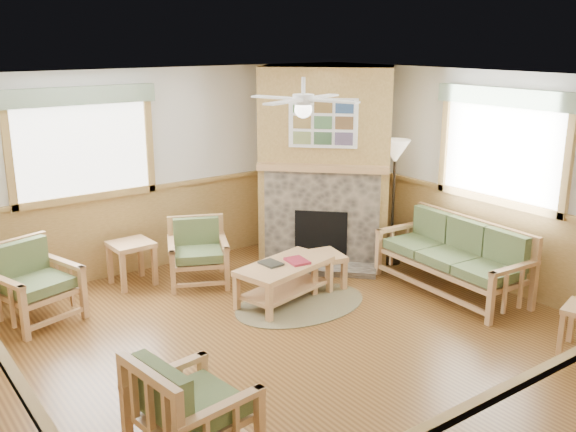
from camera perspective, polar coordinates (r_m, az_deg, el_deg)
floor at (r=6.85m, az=0.75°, el=-11.19°), size 6.00×6.00×0.01m
ceiling at (r=6.12m, az=0.85°, el=12.02°), size 6.00×6.00×0.01m
wall_back at (r=8.87m, az=-10.92°, el=4.10°), size 6.00×0.02×2.70m
wall_right at (r=8.45m, az=17.34°, el=3.08°), size 0.02×6.00×2.70m
wainscot at (r=6.62m, az=0.77°, el=-6.90°), size 6.00×6.00×1.10m
fireplace at (r=9.16m, az=3.39°, el=4.71°), size 3.11×3.11×2.70m
window_back at (r=8.27m, az=-18.25°, el=11.04°), size 1.90×0.16×1.50m
window_right at (r=8.13m, az=18.99°, el=10.91°), size 0.16×1.90×1.50m
ceiling_fan at (r=6.54m, az=1.38°, el=11.90°), size 1.59×1.59×0.36m
sofa at (r=8.22m, az=14.31°, el=-3.58°), size 1.99×0.91×0.90m
armchair_back_left at (r=7.69m, az=-21.58°, el=-5.59°), size 0.98×0.98×0.89m
armchair_back_right at (r=8.32m, az=-8.01°, el=-3.27°), size 0.97×0.97×0.82m
armchair_left at (r=5.04m, az=-8.50°, el=-16.37°), size 0.87×0.87×0.87m
coffee_table at (r=7.74m, az=-0.30°, el=-5.91°), size 1.31×0.86×0.48m
end_table_chairs at (r=8.48m, az=-13.69°, el=-4.10°), size 0.53×0.51×0.57m
footstool at (r=8.19m, az=3.01°, el=-4.86°), size 0.59×0.59×0.44m
braided_rug at (r=7.73m, az=1.12°, el=-7.84°), size 2.18×2.18×0.01m
floor_lamp_right at (r=8.97m, az=9.32°, el=1.21°), size 0.45×0.45×1.76m
book_red at (r=7.69m, az=0.82°, el=-3.91°), size 0.26×0.33×0.03m
book_dark at (r=7.62m, az=-1.53°, el=-4.14°), size 0.22×0.28×0.02m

